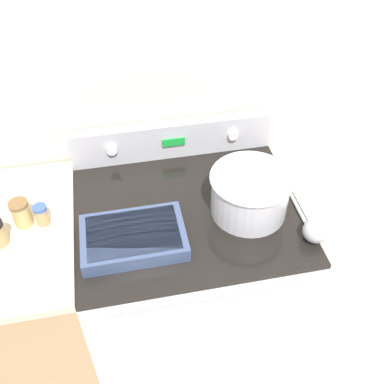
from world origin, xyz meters
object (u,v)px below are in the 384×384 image
object	(u,v)px
spice_jar_blue_cap	(42,215)
spice_jar_brown_cap	(21,213)
mixing_bowl	(250,192)
casserole_dish	(133,237)
ladle	(314,229)

from	to	relation	value
spice_jar_blue_cap	spice_jar_brown_cap	bearing A→B (deg)	170.12
mixing_bowl	spice_jar_blue_cap	distance (m)	0.71
mixing_bowl	casserole_dish	xyz separation A→B (m)	(-0.41, -0.07, -0.06)
spice_jar_blue_cap	casserole_dish	bearing A→B (deg)	-25.65
casserole_dish	mixing_bowl	bearing A→B (deg)	9.84
casserole_dish	ladle	bearing A→B (deg)	-8.92
ladle	spice_jar_brown_cap	size ratio (longest dim) A/B	3.13
ladle	spice_jar_blue_cap	world-z (taller)	spice_jar_blue_cap
mixing_bowl	casserole_dish	world-z (taller)	mixing_bowl
mixing_bowl	ladle	distance (m)	0.25
ladle	spice_jar_blue_cap	bearing A→B (deg)	165.20
mixing_bowl	spice_jar_brown_cap	xyz separation A→B (m)	(-0.77, 0.08, -0.03)
spice_jar_blue_cap	spice_jar_brown_cap	xyz separation A→B (m)	(-0.06, 0.01, 0.01)
casserole_dish	ladle	world-z (taller)	ladle
casserole_dish	spice_jar_blue_cap	xyz separation A→B (m)	(-0.29, 0.14, 0.02)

